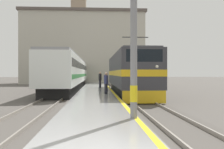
{
  "coord_description": "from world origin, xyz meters",
  "views": [
    {
      "loc": [
        -0.01,
        -5.35,
        2.0
      ],
      "look_at": [
        1.72,
        23.01,
        1.85
      ],
      "focal_mm": 42.0,
      "sensor_mm": 36.0,
      "label": 1
    }
  ],
  "objects_px": {
    "locomotive_train": "(129,74)",
    "clock_tower": "(79,17)",
    "passenger_train": "(77,73)",
    "second_waiting_passenger": "(100,79)",
    "person_on_platform": "(106,83)"
  },
  "relations": [
    {
      "from": "locomotive_train",
      "to": "passenger_train",
      "type": "bearing_deg",
      "value": 107.56
    },
    {
      "from": "locomotive_train",
      "to": "passenger_train",
      "type": "xyz_separation_m",
      "value": [
        -6.22,
        19.66,
        0.11
      ]
    },
    {
      "from": "person_on_platform",
      "to": "second_waiting_passenger",
      "type": "height_order",
      "value": "second_waiting_passenger"
    },
    {
      "from": "passenger_train",
      "to": "second_waiting_passenger",
      "type": "bearing_deg",
      "value": -75.0
    },
    {
      "from": "passenger_train",
      "to": "second_waiting_passenger",
      "type": "xyz_separation_m",
      "value": [
        3.64,
        -13.59,
        -0.77
      ]
    },
    {
      "from": "locomotive_train",
      "to": "passenger_train",
      "type": "relative_size",
      "value": 0.31
    },
    {
      "from": "passenger_train",
      "to": "person_on_platform",
      "type": "bearing_deg",
      "value": -80.14
    },
    {
      "from": "locomotive_train",
      "to": "person_on_platform",
      "type": "xyz_separation_m",
      "value": [
        -2.24,
        -3.22,
        -0.72
      ]
    },
    {
      "from": "passenger_train",
      "to": "locomotive_train",
      "type": "bearing_deg",
      "value": -72.44
    },
    {
      "from": "locomotive_train",
      "to": "clock_tower",
      "type": "distance_m",
      "value": 41.56
    },
    {
      "from": "person_on_platform",
      "to": "locomotive_train",
      "type": "bearing_deg",
      "value": 55.15
    },
    {
      "from": "locomotive_train",
      "to": "clock_tower",
      "type": "height_order",
      "value": "clock_tower"
    },
    {
      "from": "locomotive_train",
      "to": "person_on_platform",
      "type": "relative_size",
      "value": 9.17
    },
    {
      "from": "passenger_train",
      "to": "clock_tower",
      "type": "relative_size",
      "value": 1.74
    },
    {
      "from": "second_waiting_passenger",
      "to": "locomotive_train",
      "type": "bearing_deg",
      "value": -66.99
    }
  ]
}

